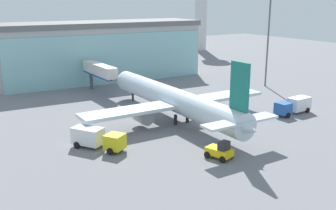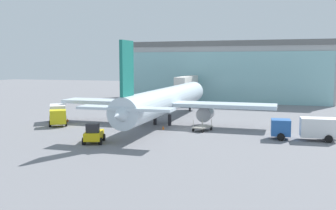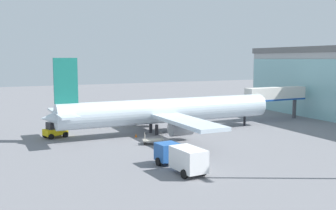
% 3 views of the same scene
% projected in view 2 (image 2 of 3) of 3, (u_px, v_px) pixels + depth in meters
% --- Properties ---
extents(ground, '(240.00, 240.00, 0.00)m').
position_uv_depth(ground, '(185.00, 128.00, 54.11)').
color(ground, slate).
extents(terminal_building, '(49.24, 16.40, 13.73)m').
position_uv_depth(terminal_building, '(227.00, 71.00, 93.24)').
color(terminal_building, '#ABABAB').
rests_on(terminal_building, ground).
extents(jet_bridge, '(2.31, 12.81, 6.07)m').
position_uv_depth(jet_bridge, '(187.00, 83.00, 81.81)').
color(jet_bridge, silver).
rests_on(jet_bridge, ground).
extents(airplane, '(31.82, 37.85, 11.47)m').
position_uv_depth(airplane, '(166.00, 100.00, 58.25)').
color(airplane, silver).
rests_on(airplane, ground).
extents(catering_truck, '(5.73, 7.36, 2.65)m').
position_uv_depth(catering_truck, '(58.00, 114.00, 58.06)').
color(catering_truck, yellow).
rests_on(catering_truck, ground).
extents(fuel_truck, '(7.41, 2.82, 2.65)m').
position_uv_depth(fuel_truck, '(306.00, 128.00, 45.82)').
color(fuel_truck, '#2659A5').
rests_on(fuel_truck, ground).
extents(baggage_cart, '(2.44, 3.17, 1.50)m').
position_uv_depth(baggage_cart, '(202.00, 127.00, 51.99)').
color(baggage_cart, '#9E998C').
rests_on(baggage_cart, ground).
extents(pushback_tug, '(2.92, 3.58, 2.30)m').
position_uv_depth(pushback_tug, '(94.00, 134.00, 44.26)').
color(pushback_tug, yellow).
rests_on(pushback_tug, ground).
extents(safety_cone_nose, '(0.36, 0.36, 0.55)m').
position_uv_depth(safety_cone_nose, '(163.00, 127.00, 53.13)').
color(safety_cone_nose, orange).
rests_on(safety_cone_nose, ground).
extents(safety_cone_wingtip, '(0.36, 0.36, 0.55)m').
position_uv_depth(safety_cone_wingtip, '(68.00, 120.00, 60.00)').
color(safety_cone_wingtip, orange).
rests_on(safety_cone_wingtip, ground).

